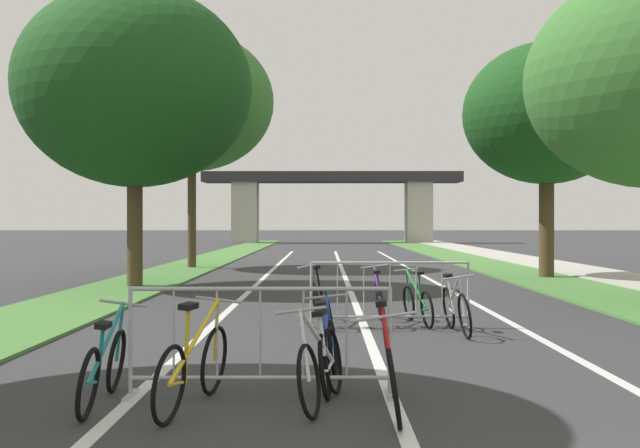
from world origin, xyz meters
TOP-DOWN VIEW (x-y plane):
  - grass_verge_left at (-5.62, 27.88)m, footprint 2.36×68.14m
  - grass_verge_right at (5.62, 27.88)m, footprint 2.36×68.14m
  - sidewalk_path_right at (7.98, 27.88)m, footprint 2.36×68.14m
  - lane_stripe_center at (0.00, 19.71)m, footprint 0.14×39.42m
  - lane_stripe_right_lane at (2.44, 19.71)m, footprint 0.14×39.42m
  - lane_stripe_left_lane at (-2.44, 19.71)m, footprint 0.14×39.42m
  - overpass_bridge at (0.00, 56.32)m, footprint 20.55×2.97m
  - tree_left_pine_far at (-5.45, 16.25)m, footprint 5.95×5.95m
  - tree_left_oak_near at (-5.40, 24.03)m, footprint 5.90×5.90m
  - tree_right_oak_mid at (5.96, 19.38)m, footprint 4.92×4.92m
  - crowd_barrier_nearest at (-1.25, 4.64)m, footprint 2.54×0.46m
  - crowd_barrier_second at (0.40, 9.17)m, footprint 2.55×0.52m
  - bicycle_blue_0 at (-0.60, 4.99)m, footprint 0.46×1.63m
  - bicycle_silver_1 at (1.33, 8.58)m, footprint 0.44×1.69m
  - bicycle_green_2 at (0.88, 9.57)m, footprint 0.53×1.62m
  - bicycle_purple_3 at (0.27, 9.58)m, footprint 0.47×1.62m
  - bicycle_teal_4 at (-2.64, 4.27)m, footprint 0.45×1.66m
  - bicycle_red_5 at (-0.06, 4.05)m, footprint 0.54×1.72m
  - bicycle_white_6 at (-0.67, 4.29)m, footprint 0.64×1.58m
  - bicycle_yellow_7 at (-1.80, 4.16)m, footprint 0.59×1.75m
  - bicycle_black_8 at (-0.70, 9.54)m, footprint 0.63×1.73m

SIDE VIEW (x-z plane):
  - lane_stripe_center at x=0.00m, z-range 0.00..0.01m
  - lane_stripe_right_lane at x=2.44m, z-range 0.00..0.01m
  - lane_stripe_left_lane at x=-2.44m, z-range 0.00..0.01m
  - grass_verge_left at x=-5.62m, z-range 0.00..0.05m
  - grass_verge_right at x=5.62m, z-range 0.00..0.05m
  - sidewalk_path_right at x=7.98m, z-range 0.00..0.08m
  - bicycle_green_2 at x=0.88m, z-range -0.10..0.80m
  - bicycle_teal_4 at x=-2.64m, z-range -0.11..0.81m
  - bicycle_blue_0 at x=-0.60m, z-range -0.10..0.81m
  - bicycle_purple_3 at x=0.27m, z-range -0.12..0.85m
  - bicycle_white_6 at x=-0.67m, z-range -0.11..0.85m
  - bicycle_silver_1 at x=1.33m, z-range -0.09..0.83m
  - bicycle_red_5 at x=-0.06m, z-range -0.10..0.86m
  - bicycle_yellow_7 at x=-1.80m, z-range -0.11..0.87m
  - bicycle_black_8 at x=-0.70m, z-range -0.11..0.88m
  - crowd_barrier_nearest at x=-1.25m, z-range 0.00..1.05m
  - crowd_barrier_second at x=0.40m, z-range 0.00..1.05m
  - overpass_bridge at x=0.00m, z-range 1.05..6.72m
  - tree_right_oak_mid at x=5.96m, z-range 1.38..8.36m
  - tree_left_pine_far at x=-5.45m, z-range 1.27..8.89m
  - tree_left_oak_near at x=-5.40m, z-range 1.75..10.27m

